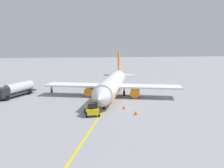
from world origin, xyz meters
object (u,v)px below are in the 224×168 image
fuel_tanker (16,89)px  refueling_worker (52,90)px  airplane (112,85)px  pushback_tug (92,109)px  safety_cone_wingtip (124,107)px  safety_cone_nose (136,113)px

fuel_tanker → refueling_worker: fuel_tanker is taller
airplane → refueling_worker: size_ratio=19.16×
pushback_tug → airplane: bearing=156.2°
airplane → safety_cone_wingtip: 11.45m
refueling_worker → safety_cone_wingtip: refueling_worker is taller
pushback_tug → refueling_worker: 22.46m
safety_cone_nose → pushback_tug: bearing=-99.7°
airplane → safety_cone_nose: (15.11, 1.21, -2.40)m
refueling_worker → safety_cone_nose: 26.98m
airplane → fuel_tanker: size_ratio=3.03×
safety_cone_nose → refueling_worker: bearing=-145.6°
fuel_tanker → pushback_tug: fuel_tanker is taller
airplane → pushback_tug: (13.86, -6.10, -1.74)m
pushback_tug → safety_cone_wingtip: (-2.67, 6.20, -0.67)m
pushback_tug → safety_cone_wingtip: pushback_tug is taller
refueling_worker → airplane: bearing=63.0°
airplane → safety_cone_wingtip: airplane is taller
fuel_tanker → pushback_tug: size_ratio=2.95×
fuel_tanker → pushback_tug: 23.85m
airplane → safety_cone_wingtip: bearing=0.5°
refueling_worker → safety_cone_nose: refueling_worker is taller
refueling_worker → safety_cone_nose: bearing=34.4°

